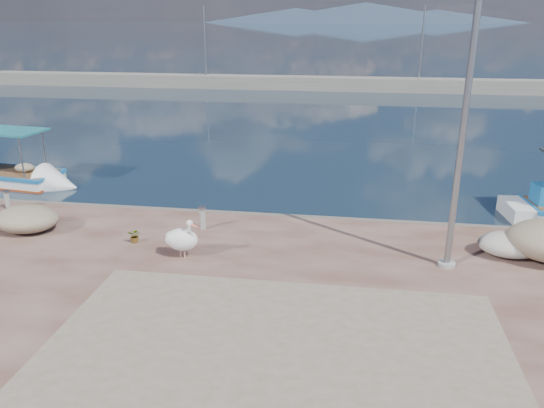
{
  "coord_description": "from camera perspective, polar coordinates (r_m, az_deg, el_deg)",
  "views": [
    {
      "loc": [
        2.24,
        -10.82,
        6.55
      ],
      "look_at": [
        0.0,
        3.8,
        1.3
      ],
      "focal_mm": 35.0,
      "sensor_mm": 36.0,
      "label": 1
    }
  ],
  "objects": [
    {
      "name": "net_pile_d",
      "position": [
        15.51,
        24.22,
        -4.0
      ],
      "size": [
        1.66,
        1.25,
        0.62
      ],
      "primitive_type": "ellipsoid",
      "color": "#B4B0A7",
      "rests_on": "quay"
    },
    {
      "name": "ground",
      "position": [
        12.85,
        -2.62,
        -11.13
      ],
      "size": [
        1400.0,
        1400.0,
        0.0
      ],
      "primitive_type": "plane",
      "color": "#162635",
      "rests_on": "ground"
    },
    {
      "name": "net_pile_b",
      "position": [
        17.34,
        -24.9,
        -1.47
      ],
      "size": [
        1.92,
        1.49,
        0.75
      ],
      "primitive_type": "ellipsoid",
      "color": "tan",
      "rests_on": "quay"
    },
    {
      "name": "bollard_near",
      "position": [
        15.99,
        -7.5,
        -1.39
      ],
      "size": [
        0.23,
        0.23,
        0.71
      ],
      "color": "gray",
      "rests_on": "quay"
    },
    {
      "name": "bollard_far",
      "position": [
        19.53,
        -26.6,
        0.45
      ],
      "size": [
        0.22,
        0.22,
        0.66
      ],
      "color": "gray",
      "rests_on": "quay"
    },
    {
      "name": "breakwater",
      "position": [
        51.22,
        6.31,
        12.75
      ],
      "size": [
        120.0,
        2.2,
        7.5
      ],
      "color": "gray",
      "rests_on": "ground"
    },
    {
      "name": "boat_left",
      "position": [
        24.49,
        -26.19,
        2.48
      ],
      "size": [
        5.64,
        2.45,
        2.63
      ],
      "rotation": [
        0.0,
        0.0,
        -0.12
      ],
      "color": "white",
      "rests_on": "ground"
    },
    {
      "name": "pelican",
      "position": [
        14.15,
        -9.62,
        -3.73
      ],
      "size": [
        1.16,
        0.83,
        1.12
      ],
      "rotation": [
        0.0,
        0.0,
        -0.43
      ],
      "color": "tan",
      "rests_on": "quay"
    },
    {
      "name": "potted_plant",
      "position": [
        15.47,
        -14.52,
        -3.31
      ],
      "size": [
        0.41,
        0.36,
        0.42
      ],
      "primitive_type": "imported",
      "rotation": [
        0.0,
        0.0,
        -0.1
      ],
      "color": "#33722D",
      "rests_on": "quay"
    },
    {
      "name": "quay_patch",
      "position": [
        9.97,
        -0.26,
        -17.81
      ],
      "size": [
        9.0,
        7.0,
        0.01
      ],
      "primitive_type": "cube",
      "color": "gray",
      "rests_on": "quay"
    },
    {
      "name": "mountains",
      "position": [
        660.83,
        9.46,
        19.54
      ],
      "size": [
        370.0,
        280.0,
        22.0
      ],
      "color": "#28384C",
      "rests_on": "ground"
    },
    {
      "name": "lamp_post",
      "position": [
        13.4,
        19.72,
        6.55
      ],
      "size": [
        0.44,
        0.96,
        7.0
      ],
      "color": "gray",
      "rests_on": "quay"
    }
  ]
}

